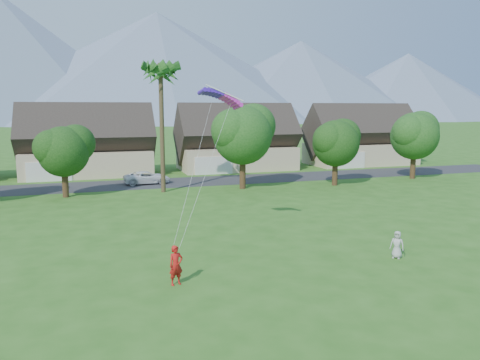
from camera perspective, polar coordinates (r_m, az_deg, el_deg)
name	(u,v)px	position (r m, az deg, el deg)	size (l,w,h in m)	color
ground	(312,304)	(20.52, 8.78, -14.69)	(500.00, 500.00, 0.00)	#2D6019
street	(174,182)	(52.15, -8.02, -0.30)	(90.00, 7.00, 0.01)	#2D2D30
kite_flyer	(176,265)	(22.17, -7.81, -10.26)	(0.68, 0.45, 1.87)	red
watcher	(397,245)	(27.15, 18.60, -7.47)	(0.74, 0.48, 1.52)	#B1B2AD
parked_car	(147,178)	(51.65, -11.27, 0.29)	(2.28, 4.94, 1.37)	white
mountain_ridge	(123,71)	(278.24, -14.05, 12.81)	(540.00, 240.00, 70.00)	slate
houses_row	(166,145)	(60.65, -9.06, 4.21)	(72.75, 8.19, 8.86)	beige
tree_row	(172,142)	(45.44, -8.28, 4.57)	(62.27, 6.67, 8.45)	#47301C
fan_palm	(160,69)	(45.92, -9.68, 13.21)	(3.00, 3.00, 13.80)	#4C3D26
parafoil_kite	(221,95)	(28.16, -2.29, 10.26)	(2.65, 1.07, 0.50)	#451AC3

